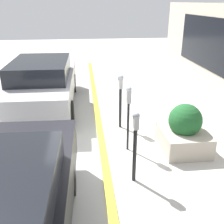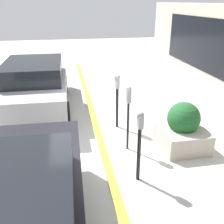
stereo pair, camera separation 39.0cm
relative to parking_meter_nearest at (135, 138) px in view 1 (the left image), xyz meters
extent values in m
plane|color=beige|center=(1.22, 0.44, -0.95)|extent=(40.00, 40.00, 0.00)
cube|color=gold|center=(1.22, 0.52, -0.93)|extent=(19.00, 0.16, 0.04)
cube|color=black|center=(5.50, -3.95, 0.82)|extent=(5.70, 0.02, 1.94)
cylinder|color=black|center=(0.00, 0.00, -0.38)|extent=(0.07, 0.07, 1.15)
cube|color=#99999E|center=(0.00, 0.00, 0.32)|extent=(0.16, 0.09, 0.25)
sphere|color=gray|center=(0.00, 0.00, 0.44)|extent=(0.14, 0.14, 0.14)
cylinder|color=black|center=(1.18, -0.07, -0.35)|extent=(0.05, 0.05, 1.20)
cube|color=#99999E|center=(1.18, -0.07, 0.40)|extent=(0.15, 0.09, 0.32)
sphere|color=gray|center=(1.18, -0.07, 0.56)|extent=(0.12, 0.12, 0.12)
cylinder|color=black|center=(2.40, -0.06, -0.38)|extent=(0.07, 0.07, 1.15)
cube|color=#99999E|center=(2.40, -0.06, 0.34)|extent=(0.19, 0.09, 0.29)
sphere|color=gray|center=(2.40, -0.06, 0.48)|extent=(0.16, 0.16, 0.16)
cube|color=#B2A899|center=(1.06, -1.39, -0.70)|extent=(1.21, 1.04, 0.50)
sphere|color=#1E5628|center=(1.06, -1.39, -0.20)|extent=(0.78, 0.78, 0.78)
cylinder|color=black|center=(-0.21, 1.25, -0.58)|extent=(0.74, 0.24, 0.74)
cube|color=#B7B7BC|center=(4.23, 2.23, -0.24)|extent=(4.82, 2.01, 0.73)
cube|color=black|center=(4.03, 2.23, 0.39)|extent=(2.52, 1.74, 0.52)
cylinder|color=black|center=(5.71, 1.34, -0.60)|extent=(0.71, 0.23, 0.71)
cylinder|color=black|center=(5.71, 3.12, -0.60)|extent=(0.71, 0.23, 0.71)
cylinder|color=black|center=(2.74, 1.34, -0.60)|extent=(0.71, 0.23, 0.71)
cylinder|color=black|center=(2.74, 3.12, -0.60)|extent=(0.71, 0.23, 0.71)
camera|label=1|loc=(-4.20, 0.90, 2.34)|focal=42.00mm
camera|label=2|loc=(-4.15, 1.29, 2.34)|focal=42.00mm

